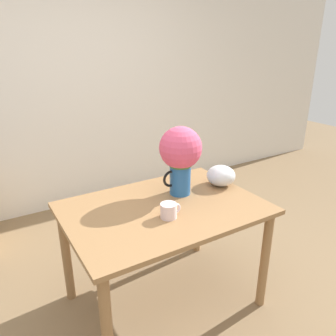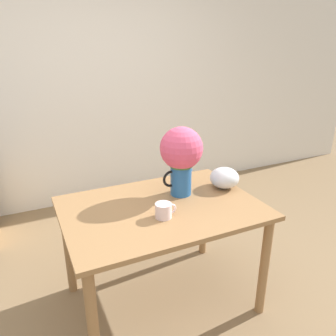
% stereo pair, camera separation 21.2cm
% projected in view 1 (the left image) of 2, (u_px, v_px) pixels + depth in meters
% --- Properties ---
extents(ground_plane, '(12.00, 12.00, 0.00)m').
position_uv_depth(ground_plane, '(165.00, 321.00, 2.16)').
color(ground_plane, '#7F6647').
extents(wall_back, '(8.00, 0.05, 2.60)m').
position_uv_depth(wall_back, '(62.00, 87.00, 3.31)').
color(wall_back, silver).
rests_on(wall_back, ground_plane).
extents(table, '(1.23, 0.87, 0.75)m').
position_uv_depth(table, '(164.00, 221.00, 2.10)').
color(table, olive).
rests_on(table, ground_plane).
extents(flower_vase, '(0.28, 0.28, 0.47)m').
position_uv_depth(flower_vase, '(180.00, 154.00, 2.15)').
color(flower_vase, '#235B9E').
rests_on(flower_vase, table).
extents(coffee_mug, '(0.13, 0.10, 0.09)m').
position_uv_depth(coffee_mug, '(169.00, 211.00, 1.92)').
color(coffee_mug, silver).
rests_on(coffee_mug, table).
extents(white_bowl, '(0.21, 0.21, 0.15)m').
position_uv_depth(white_bowl, '(221.00, 176.00, 2.35)').
color(white_bowl, silver).
rests_on(white_bowl, table).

